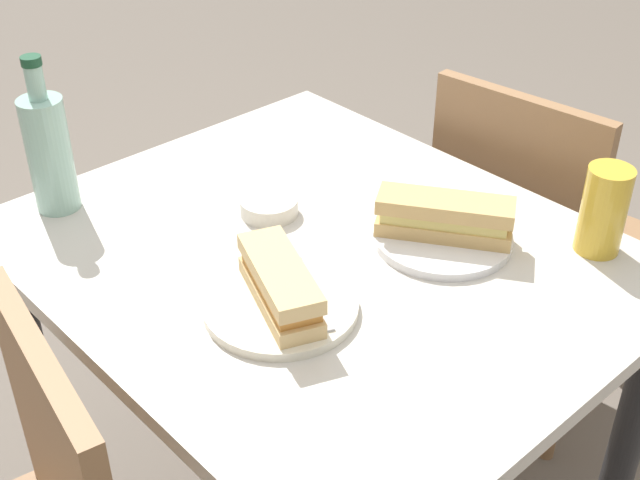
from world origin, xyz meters
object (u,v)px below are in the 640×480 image
at_px(baguette_sandwich_far, 280,284).
at_px(beer_glass, 604,210).
at_px(water_bottle, 49,151).
at_px(olive_bowl, 269,206).
at_px(chair_far, 526,235).
at_px(plate_near, 443,238).
at_px(baguette_sandwich_near, 445,217).
at_px(dining_table, 320,307).
at_px(plate_far, 281,306).
at_px(knife_far, 312,289).
at_px(knife_near, 440,215).

relative_size(baguette_sandwich_far, beer_glass, 1.43).
relative_size(water_bottle, olive_bowl, 2.77).
bearing_deg(chair_far, plate_near, -75.95).
height_order(plate_near, beer_glass, beer_glass).
bearing_deg(chair_far, baguette_sandwich_near, -75.95).
bearing_deg(beer_glass, olive_bowl, -144.10).
relative_size(baguette_sandwich_far, olive_bowl, 2.11).
xyz_separation_m(dining_table, plate_near, (0.12, 0.17, 0.13)).
distance_m(plate_far, baguette_sandwich_far, 0.04).
bearing_deg(beer_glass, plate_near, -137.76).
height_order(plate_far, water_bottle, water_bottle).
bearing_deg(plate_near, knife_far, -96.86).
bearing_deg(plate_near, beer_glass, 42.24).
distance_m(baguette_sandwich_near, olive_bowl, 0.31).
bearing_deg(knife_far, water_bottle, -163.32).
relative_size(baguette_sandwich_near, water_bottle, 0.79).
relative_size(plate_far, water_bottle, 0.83).
bearing_deg(plate_near, baguette_sandwich_far, -97.37).
xyz_separation_m(dining_table, chair_far, (0.01, 0.61, -0.12)).
bearing_deg(baguette_sandwich_far, chair_far, 95.20).
bearing_deg(dining_table, knife_far, -48.08).
bearing_deg(plate_far, knife_near, 89.69).
height_order(baguette_sandwich_far, olive_bowl, baguette_sandwich_far).
distance_m(beer_glass, olive_bowl, 0.56).
xyz_separation_m(water_bottle, olive_bowl, (0.27, 0.26, -0.10)).
bearing_deg(baguette_sandwich_far, olive_bowl, 143.86).
xyz_separation_m(baguette_sandwich_near, knife_near, (-0.04, 0.04, -0.03)).
bearing_deg(chair_far, baguette_sandwich_far, -84.80).
relative_size(baguette_sandwich_near, beer_glass, 1.49).
xyz_separation_m(dining_table, olive_bowl, (-0.14, 0.01, 0.14)).
distance_m(dining_table, plate_near, 0.24).
distance_m(baguette_sandwich_near, knife_far, 0.27).
height_order(baguette_sandwich_near, knife_far, baguette_sandwich_near).
height_order(dining_table, knife_far, knife_far).
relative_size(dining_table, beer_glass, 6.59).
relative_size(plate_far, beer_glass, 1.55).
bearing_deg(plate_far, dining_table, 117.37).
relative_size(dining_table, olive_bowl, 9.72).
distance_m(plate_near, plate_far, 0.32).
relative_size(plate_near, plate_far, 1.00).
xyz_separation_m(knife_far, beer_glass, (0.22, 0.44, 0.06)).
distance_m(baguette_sandwich_far, olive_bowl, 0.28).
height_order(dining_table, beer_glass, beer_glass).
bearing_deg(beer_glass, baguette_sandwich_near, -137.76).
xyz_separation_m(knife_near, water_bottle, (-0.50, -0.46, 0.09)).
height_order(plate_far, olive_bowl, olive_bowl).
relative_size(chair_far, knife_far, 5.13).
bearing_deg(beer_glass, chair_far, 137.43).
distance_m(plate_far, beer_glass, 0.54).
relative_size(plate_far, knife_far, 1.40).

